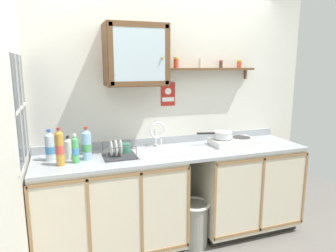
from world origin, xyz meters
The scene contains 21 objects.
back_wall centered at (0.00, 0.59, 1.36)m, with size 3.32×0.07×2.70m.
side_wall_left centered at (-1.39, -0.32, 1.35)m, with size 0.05×3.36×2.70m, color silver.
lower_cabinet_run centered at (-0.67, 0.25, 0.47)m, with size 1.37×0.64×0.93m.
lower_cabinet_run_right centered at (0.81, 0.25, 0.47)m, with size 1.09×0.64×0.93m.
countertop centered at (0.00, 0.25, 0.95)m, with size 2.68×0.66×0.03m, color #9EA3A8.
backsplash centered at (0.00, 0.55, 1.00)m, with size 2.68×0.02×0.08m, color #9EA3A8.
sink centered at (-0.16, 0.29, 0.93)m, with size 0.51×0.44×0.41m.
hot_plate_stove centered at (0.66, 0.28, 0.99)m, with size 0.48×0.27×0.07m.
saucepan centered at (0.54, 0.30, 1.07)m, with size 0.37×0.19×0.08m.
bottle_juice_amber_0 centered at (-1.08, 0.17, 1.11)m, with size 0.07×0.07×0.33m.
bottle_water_clear_1 centered at (-1.16, 0.34, 1.09)m, with size 0.08×0.08×0.28m.
bottle_water_blue_2 centered at (-0.85, 0.26, 1.10)m, with size 0.09×0.09×0.30m.
bottle_soda_green_3 centered at (-0.96, 0.19, 1.08)m, with size 0.06×0.06×0.26m.
bottle_opaque_white_4 centered at (-1.01, 0.33, 1.06)m, with size 0.07×0.07×0.21m.
dish_rack centered at (-0.58, 0.24, 1.00)m, with size 0.29×0.28×0.16m.
mug centered at (-0.49, 0.33, 1.01)m, with size 0.09×0.13×0.10m.
wall_cabinet centered at (-0.36, 0.40, 1.89)m, with size 0.58×0.35×0.57m.
spice_shelf centered at (0.45, 0.49, 1.76)m, with size 1.03×0.14×0.23m.
warning_sign centered at (0.02, 0.56, 1.49)m, with size 0.16×0.01×0.24m.
window centered at (-1.35, 0.15, 1.47)m, with size 0.03×0.72×0.86m.
trash_bin centered at (0.14, 0.11, 0.24)m, with size 0.32×0.32×0.45m.
Camera 1 is at (-1.06, -2.48, 1.79)m, focal length 32.82 mm.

